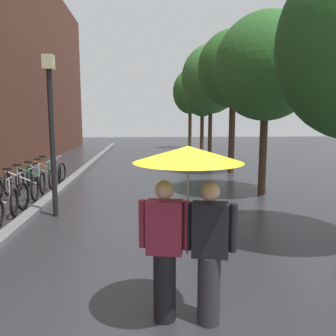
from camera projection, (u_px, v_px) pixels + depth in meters
kerb_strip at (74, 177)px, 13.22m from camera, size 0.30×36.00×0.12m
street_tree_1 at (266, 67)px, 10.00m from camera, size 3.07×3.07×5.41m
street_tree_2 at (234, 69)px, 14.12m from camera, size 3.00×3.00×5.98m
street_tree_3 at (211, 79)px, 17.92m from camera, size 3.14×3.14×6.21m
street_tree_4 at (202, 95)px, 22.02m from camera, size 2.30×2.30×5.30m
street_tree_5 at (190, 92)px, 26.05m from camera, size 2.69×2.69×6.05m
parked_bicycle_3 at (3, 195)px, 8.64m from camera, size 1.13×0.78×0.96m
parked_bicycle_4 at (16, 188)px, 9.52m from camera, size 1.10×0.72×0.96m
parked_bicycle_5 at (25, 183)px, 10.35m from camera, size 1.13×0.79×0.96m
parked_bicycle_6 at (36, 179)px, 11.06m from camera, size 1.09×0.71×0.96m
parked_bicycle_7 at (44, 175)px, 11.85m from camera, size 1.16×0.84×0.96m
parked_bicycle_8 at (49, 171)px, 12.64m from camera, size 1.17×0.85×0.96m
couple_under_umbrella at (187, 203)px, 3.73m from camera, size 1.21×1.21×2.02m
street_lamp_post at (51, 123)px, 7.81m from camera, size 0.24×0.24×3.74m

